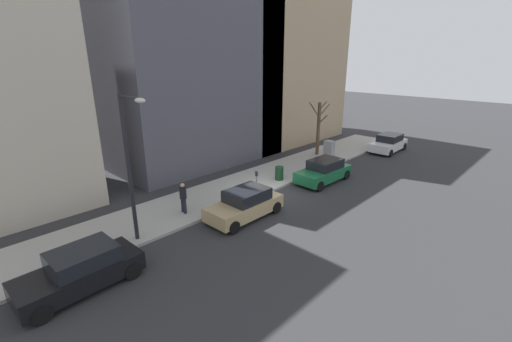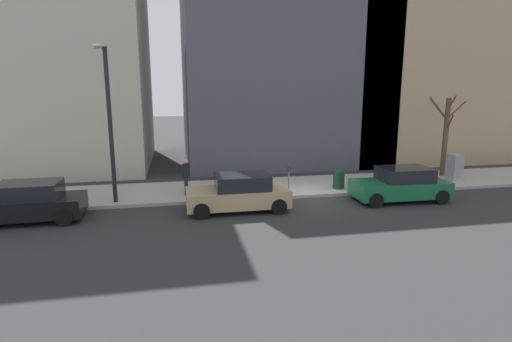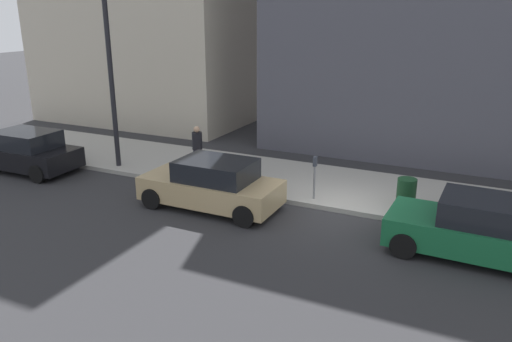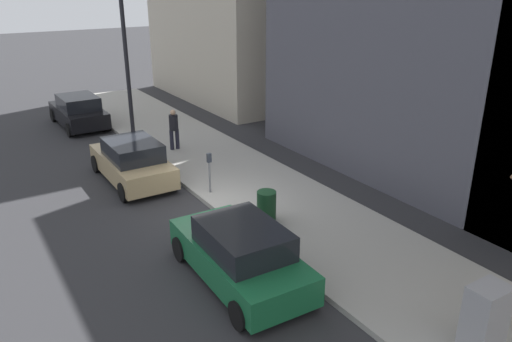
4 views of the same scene
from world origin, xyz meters
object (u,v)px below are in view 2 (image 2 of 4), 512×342
bare_tree (445,134)px  office_block_center (274,41)px  parked_car_black (26,203)px  utility_box (454,168)px  trash_bin (339,180)px  office_tower_left (407,12)px  pedestrian_near_meter (186,175)px  parked_car_green (401,185)px  streetlamp (108,113)px  parked_car_tan (239,193)px  parking_meter (289,176)px

bare_tree → office_block_center: 13.40m
parked_car_black → utility_box: size_ratio=2.97×
trash_bin → office_tower_left: (10.94, -9.65, 10.05)m
office_tower_left → pedestrian_near_meter: bearing=121.8°
bare_tree → utility_box: bearing=169.6°
parked_car_green → bare_tree: size_ratio=0.94×
streetlamp → parked_car_tan: bearing=-106.5°
parked_car_green → pedestrian_near_meter: size_ratio=2.56×
streetlamp → bare_tree: size_ratio=1.45×
pedestrian_near_meter → office_block_center: (10.67, -6.76, 7.27)m
parked_car_tan → office_tower_left: size_ratio=0.20×
parked_car_black → office_block_center: 19.79m
parked_car_tan → utility_box: (2.54, -12.03, 0.11)m
office_block_center → parking_meter: bearing=169.9°
streetlamp → utility_box: bearing=-86.6°
parked_car_black → parking_meter: (1.52, -10.77, 0.24)m
parked_car_black → office_tower_left: office_tower_left is taller
parked_car_black → streetlamp: size_ratio=0.65×
trash_bin → parking_meter: bearing=99.5°
trash_bin → office_block_center: size_ratio=0.05×
parked_car_green → utility_box: 5.27m
bare_tree → trash_bin: 7.40m
parked_car_tan → bare_tree: (3.82, -12.27, 1.75)m
parked_car_tan → streetlamp: size_ratio=0.65×
pedestrian_near_meter → bare_tree: bearing=100.2°
bare_tree → office_tower_left: 12.63m
utility_box → pedestrian_near_meter: size_ratio=0.86×
parked_car_tan → office_tower_left: office_tower_left is taller
parked_car_tan → bare_tree: size_ratio=0.94×
parked_car_black → parked_car_green: bearing=-92.0°
utility_box → streetlamp: size_ratio=0.22×
parked_car_tan → pedestrian_near_meter: 3.27m
trash_bin → office_block_center: (11.03, 0.63, 7.75)m
streetlamp → office_block_center: (11.65, -9.82, 4.34)m
trash_bin → pedestrian_near_meter: 7.42m
parking_meter → utility_box: size_ratio=0.94×
bare_tree → parked_car_black: bearing=100.1°
office_tower_left → office_block_center: bearing=89.5°
parked_car_black → utility_box: utility_box is taller
parked_car_tan → parked_car_black: size_ratio=0.99×
trash_bin → streetlamp: bearing=93.4°
parked_car_black → parking_meter: size_ratio=3.14×
parked_car_tan → pedestrian_near_meter: size_ratio=2.54×
parked_car_green → parking_meter: (1.66, 4.77, 0.24)m
parked_car_black → streetlamp: (1.35, -3.00, 3.28)m
parked_car_green → parked_car_tan: same height
parked_car_green → parked_car_black: size_ratio=1.00×
streetlamp → pedestrian_near_meter: (0.98, -3.06, -2.93)m
streetlamp → parking_meter: bearing=-88.8°
parked_car_green → parked_car_black: bearing=90.9°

